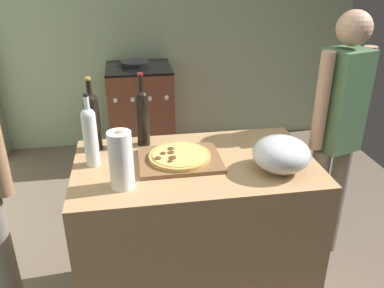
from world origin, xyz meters
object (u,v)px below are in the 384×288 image
pizza (179,156)px  paper_towel_roll (121,160)px  person_in_red (337,129)px  stove (141,113)px  wine_bottle_green (92,119)px  wine_bottle_clear (90,134)px  wine_bottle_amber (142,115)px  mixing_bowl (281,154)px

pizza → paper_towel_roll: 0.35m
paper_towel_roll → person_in_red: person_in_red is taller
stove → person_in_red: bearing=-56.5°
pizza → wine_bottle_green: (-0.42, 0.21, 0.14)m
wine_bottle_green → stove: size_ratio=0.41×
wine_bottle_clear → paper_towel_roll: bearing=-58.8°
paper_towel_roll → person_in_red: (1.24, 0.45, -0.13)m
wine_bottle_amber → stove: bearing=88.7°
mixing_bowl → wine_bottle_green: wine_bottle_green is taller
paper_towel_roll → stove: paper_towel_roll is taller
mixing_bowl → wine_bottle_green: bearing=156.7°
wine_bottle_clear → wine_bottle_amber: 0.32m
mixing_bowl → wine_bottle_amber: wine_bottle_amber is taller
person_in_red → paper_towel_roll: bearing=-160.1°
paper_towel_roll → wine_bottle_green: 0.43m
wine_bottle_clear → wine_bottle_amber: size_ratio=0.92×
wine_bottle_amber → stove: wine_bottle_amber is taller
pizza → wine_bottle_green: 0.49m
stove → wine_bottle_clear: bearing=-98.9°
pizza → paper_towel_roll: (-0.28, -0.19, 0.10)m
wine_bottle_amber → person_in_red: bearing=1.4°
mixing_bowl → pizza: bearing=160.5°
pizza → person_in_red: bearing=14.9°
pizza → stove: size_ratio=0.32×
wine_bottle_green → wine_bottle_amber: (0.25, 0.01, 0.00)m
mixing_bowl → wine_bottle_clear: (-0.87, 0.20, 0.08)m
mixing_bowl → wine_bottle_green: (-0.87, 0.38, 0.08)m
mixing_bowl → stove: 2.21m
pizza → wine_bottle_amber: (-0.16, 0.23, 0.14)m
wine_bottle_green → mixing_bowl: bearing=-23.3°
pizza → person_in_red: size_ratio=0.19×
paper_towel_roll → person_in_red: size_ratio=0.17×
mixing_bowl → stove: (-0.58, 2.07, -0.53)m
wine_bottle_amber → stove: size_ratio=0.41×
mixing_bowl → paper_towel_roll: (-0.73, -0.03, 0.05)m
mixing_bowl → paper_towel_roll: paper_towel_roll is taller
wine_bottle_clear → stove: 1.98m
pizza → stove: (-0.12, 1.90, -0.47)m
wine_bottle_clear → stove: wine_bottle_clear is taller
stove → person_in_red: (1.09, -1.65, 0.44)m
paper_towel_roll → stove: bearing=85.8°
pizza → wine_bottle_green: size_ratio=0.79×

